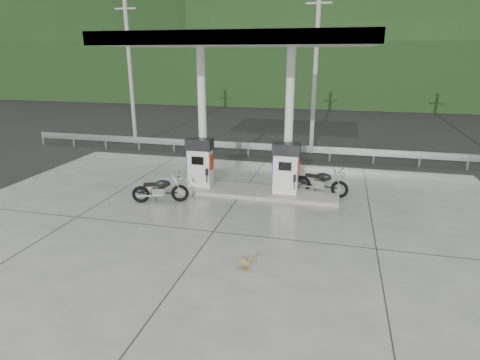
% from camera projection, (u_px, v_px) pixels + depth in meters
% --- Properties ---
extents(ground, '(160.00, 160.00, 0.00)m').
position_uv_depth(ground, '(223.00, 219.00, 12.51)').
color(ground, black).
rests_on(ground, ground).
extents(forecourt_apron, '(18.00, 14.00, 0.02)m').
position_uv_depth(forecourt_apron, '(223.00, 219.00, 12.51)').
color(forecourt_apron, slate).
rests_on(forecourt_apron, ground).
extents(pump_island, '(7.00, 1.40, 0.15)m').
position_uv_depth(pump_island, '(242.00, 191.00, 14.80)').
color(pump_island, gray).
rests_on(pump_island, forecourt_apron).
extents(gas_pump_left, '(0.95, 0.55, 1.80)m').
position_uv_depth(gas_pump_left, '(200.00, 163.00, 14.87)').
color(gas_pump_left, white).
rests_on(gas_pump_left, pump_island).
extents(gas_pump_right, '(0.95, 0.55, 1.80)m').
position_uv_depth(gas_pump_right, '(286.00, 168.00, 14.14)').
color(gas_pump_right, white).
rests_on(gas_pump_right, pump_island).
extents(canopy_column_left, '(0.30, 0.30, 5.00)m').
position_uv_depth(canopy_column_left, '(202.00, 118.00, 14.76)').
color(canopy_column_left, white).
rests_on(canopy_column_left, pump_island).
extents(canopy_column_right, '(0.30, 0.30, 5.00)m').
position_uv_depth(canopy_column_right, '(289.00, 121.00, 14.03)').
color(canopy_column_right, white).
rests_on(canopy_column_right, pump_island).
extents(canopy_roof, '(8.50, 5.00, 0.40)m').
position_uv_depth(canopy_roof, '(242.00, 40.00, 13.21)').
color(canopy_roof, silver).
rests_on(canopy_roof, canopy_column_left).
extents(guardrail, '(26.00, 0.16, 1.42)m').
position_uv_depth(guardrail, '(268.00, 144.00, 19.71)').
color(guardrail, '#94979B').
rests_on(guardrail, ground).
extents(road, '(60.00, 7.00, 0.01)m').
position_uv_depth(road, '(278.00, 143.00, 23.16)').
color(road, black).
rests_on(road, ground).
extents(utility_pole_a, '(0.22, 0.22, 8.00)m').
position_uv_depth(utility_pole_a, '(130.00, 72.00, 21.94)').
color(utility_pole_a, gray).
rests_on(utility_pole_a, ground).
extents(utility_pole_b, '(0.22, 0.22, 8.00)m').
position_uv_depth(utility_pole_b, '(315.00, 74.00, 19.65)').
color(utility_pole_b, gray).
rests_on(utility_pole_b, ground).
extents(tree_band, '(80.00, 6.00, 6.00)m').
position_uv_depth(tree_band, '(308.00, 74.00, 39.39)').
color(tree_band, black).
rests_on(tree_band, ground).
extents(forested_hills, '(100.00, 40.00, 140.00)m').
position_uv_depth(forested_hills, '(321.00, 84.00, 68.07)').
color(forested_hills, black).
rests_on(forested_hills, ground).
extents(motorcycle_left, '(1.90, 1.12, 0.86)m').
position_uv_depth(motorcycle_left, '(160.00, 190.00, 13.80)').
color(motorcycle_left, black).
rests_on(motorcycle_left, forecourt_apron).
extents(motorcycle_right, '(1.98, 1.02, 0.89)m').
position_uv_depth(motorcycle_right, '(321.00, 183.00, 14.52)').
color(motorcycle_right, black).
rests_on(motorcycle_right, forecourt_apron).
extents(duck, '(0.47, 0.22, 0.33)m').
position_uv_depth(duck, '(244.00, 263.00, 9.53)').
color(duck, brown).
rests_on(duck, forecourt_apron).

